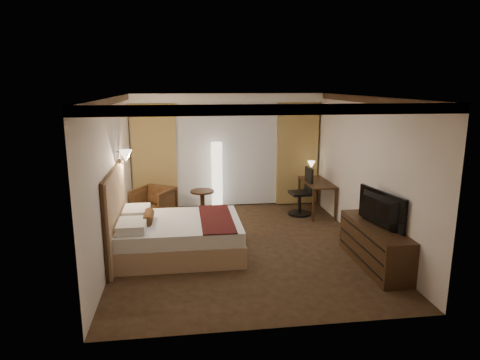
{
  "coord_description": "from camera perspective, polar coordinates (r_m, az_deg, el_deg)",
  "views": [
    {
      "loc": [
        -1.06,
        -7.34,
        2.92
      ],
      "look_at": [
        0.0,
        0.4,
        1.15
      ],
      "focal_mm": 32.0,
      "sensor_mm": 36.0,
      "label": 1
    }
  ],
  "objects": [
    {
      "name": "floor",
      "position": [
        7.97,
        0.39,
        -8.73
      ],
      "size": [
        4.5,
        5.5,
        0.01
      ],
      "primitive_type": "cube",
      "color": "#311E13",
      "rests_on": "ground"
    },
    {
      "name": "desk",
      "position": [
        9.92,
        10.16,
        -2.3
      ],
      "size": [
        0.55,
        1.25,
        0.75
      ],
      "primitive_type": null,
      "color": "black",
      "rests_on": "floor"
    },
    {
      "name": "television",
      "position": [
        7.15,
        17.64,
        -3.32
      ],
      "size": [
        0.86,
        1.23,
        0.15
      ],
      "primitive_type": "imported",
      "rotation": [
        0.0,
        0.0,
        1.77
      ],
      "color": "black",
      "rests_on": "dresser"
    },
    {
      "name": "right_wall",
      "position": [
        8.2,
        16.17,
        1.22
      ],
      "size": [
        0.02,
        5.5,
        2.7
      ],
      "primitive_type": "cube",
      "color": "beige",
      "rests_on": "floor"
    },
    {
      "name": "curtain_left_drape",
      "position": [
        10.11,
        -11.33,
        3.01
      ],
      "size": [
        1.0,
        0.14,
        2.45
      ],
      "primitive_type": "cube",
      "color": "tan",
      "rests_on": "back_wall"
    },
    {
      "name": "back_wall",
      "position": [
        10.27,
        -1.78,
        3.97
      ],
      "size": [
        4.5,
        0.02,
        2.7
      ],
      "primitive_type": "cube",
      "color": "beige",
      "rests_on": "floor"
    },
    {
      "name": "dresser",
      "position": [
        7.37,
        17.5,
        -8.31
      ],
      "size": [
        0.5,
        1.78,
        0.69
      ],
      "primitive_type": null,
      "color": "black",
      "rests_on": "floor"
    },
    {
      "name": "left_wall",
      "position": [
        7.6,
        -16.63,
        0.3
      ],
      "size": [
        0.02,
        5.5,
        2.7
      ],
      "primitive_type": "cube",
      "color": "beige",
      "rests_on": "floor"
    },
    {
      "name": "curtain_right_drape",
      "position": [
        10.46,
        7.62,
        3.47
      ],
      "size": [
        1.0,
        0.14,
        2.45
      ],
      "primitive_type": "cube",
      "color": "tan",
      "rests_on": "back_wall"
    },
    {
      "name": "soffit",
      "position": [
        9.9,
        -1.68,
        10.92
      ],
      "size": [
        4.5,
        0.5,
        0.2
      ],
      "primitive_type": "cube",
      "color": "white",
      "rests_on": "ceiling"
    },
    {
      "name": "ceiling",
      "position": [
        7.42,
        0.43,
        11.07
      ],
      "size": [
        4.5,
        5.5,
        0.01
      ],
      "primitive_type": "cube",
      "color": "white",
      "rests_on": "back_wall"
    },
    {
      "name": "floor_lamp",
      "position": [
        9.95,
        -3.08,
        0.5
      ],
      "size": [
        0.34,
        0.34,
        1.61
      ],
      "primitive_type": null,
      "color": "white",
      "rests_on": "floor"
    },
    {
      "name": "wall_sconce",
      "position": [
        8.12,
        -15.0,
        3.12
      ],
      "size": [
        0.24,
        0.24,
        0.24
      ],
      "primitive_type": null,
      "color": "white",
      "rests_on": "left_wall"
    },
    {
      "name": "bed",
      "position": [
        7.59,
        -7.95,
        -7.48
      ],
      "size": [
        2.11,
        1.65,
        0.62
      ],
      "primitive_type": null,
      "color": "white",
      "rests_on": "floor"
    },
    {
      "name": "headboard",
      "position": [
        7.54,
        -16.2,
        -4.49
      ],
      "size": [
        0.12,
        1.95,
        1.5
      ],
      "primitive_type": null,
      "color": "tan",
      "rests_on": "floor"
    },
    {
      "name": "curtain_sheer",
      "position": [
        10.2,
        -1.73,
        3.35
      ],
      "size": [
        2.48,
        0.04,
        2.45
      ],
      "primitive_type": "cube",
      "color": "silver",
      "rests_on": "back_wall"
    },
    {
      "name": "side_table",
      "position": [
        9.64,
        -5.02,
        -3.1
      ],
      "size": [
        0.53,
        0.53,
        0.58
      ],
      "primitive_type": null,
      "color": "black",
      "rests_on": "floor"
    },
    {
      "name": "crown_molding",
      "position": [
        7.42,
        0.43,
        10.6
      ],
      "size": [
        4.5,
        5.5,
        0.12
      ],
      "primitive_type": null,
      "color": "black",
      "rests_on": "ceiling"
    },
    {
      "name": "desk_lamp",
      "position": [
        10.24,
        9.46,
        1.33
      ],
      "size": [
        0.18,
        0.18,
        0.34
      ],
      "primitive_type": null,
      "color": "#FFD899",
      "rests_on": "desk"
    },
    {
      "name": "office_chair",
      "position": [
        9.71,
        8.02,
        -1.53
      ],
      "size": [
        0.56,
        0.56,
        1.08
      ],
      "primitive_type": null,
      "rotation": [
        0.0,
        0.0,
        0.08
      ],
      "color": "black",
      "rests_on": "floor"
    },
    {
      "name": "armchair",
      "position": [
        9.53,
        -11.4,
        -2.87
      ],
      "size": [
        1.02,
        1.0,
        0.78
      ],
      "primitive_type": "imported",
      "rotation": [
        0.0,
        0.0,
        -0.53
      ],
      "color": "#442714",
      "rests_on": "floor"
    }
  ]
}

